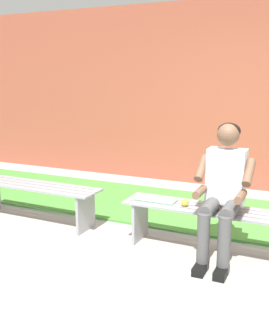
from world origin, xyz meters
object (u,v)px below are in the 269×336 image
(bench_near, at_px, (211,219))
(book_open, at_px, (156,200))
(person_seated, at_px, (223,187))
(apple, at_px, (185,203))
(bench_far, at_px, (34,193))

(bench_near, height_order, book_open, book_open)
(book_open, bearing_deg, bench_near, -179.82)
(person_seated, relative_size, apple, 17.45)
(apple, height_order, book_open, apple)
(person_seated, height_order, apple, person_seated)
(bench_far, xyz_separation_m, apple, (-1.83, 0.05, 0.14))
(bench_far, distance_m, person_seated, 2.22)
(bench_near, height_order, apple, apple)
(book_open, bearing_deg, bench_far, 1.17)
(person_seated, xyz_separation_m, book_open, (0.68, -0.11, -0.23))
(bench_far, relative_size, book_open, 3.96)
(bench_near, distance_m, book_open, 0.58)
(bench_near, height_order, person_seated, person_seated)
(person_seated, bearing_deg, apple, -7.86)
(bench_near, bearing_deg, apple, 11.49)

